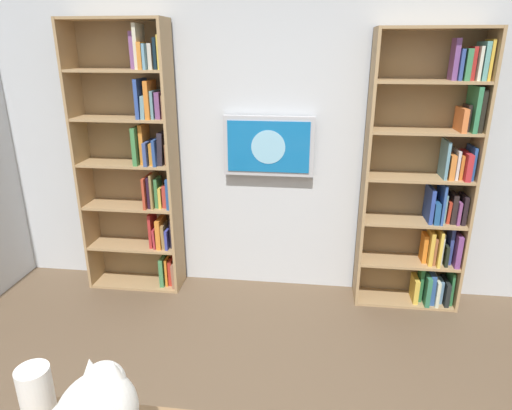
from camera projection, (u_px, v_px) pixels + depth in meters
The scene contains 5 objects.
wall_back at pixel (270, 129), 3.51m from camera, with size 4.52×0.06×2.70m, color silver.
bookshelf_left at pixel (429, 184), 3.32m from camera, with size 0.79×0.28×2.09m.
bookshelf_right at pixel (138, 161), 3.56m from camera, with size 0.78×0.28×2.16m.
wall_mounted_tv at pixel (268, 146), 3.47m from camera, with size 0.71×0.07×0.47m.
paper_towel_roll at pixel (38, 400), 1.49m from camera, with size 0.11×0.11×0.25m, color white.
Camera 1 is at (-0.33, 1.26, 1.96)m, focal length 31.19 mm.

